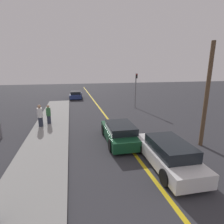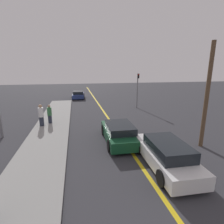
{
  "view_description": "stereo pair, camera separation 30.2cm",
  "coord_description": "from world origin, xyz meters",
  "px_view_note": "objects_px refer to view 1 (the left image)",
  "views": [
    {
      "loc": [
        -3.33,
        1.09,
        4.71
      ],
      "look_at": [
        -0.43,
        13.42,
        1.58
      ],
      "focal_mm": 28.0,
      "sensor_mm": 36.0,
      "label": 1
    },
    {
      "loc": [
        -3.03,
        1.03,
        4.71
      ],
      "look_at": [
        -0.43,
        13.42,
        1.58
      ],
      "focal_mm": 28.0,
      "sensor_mm": 36.0,
      "label": 2
    }
  ],
  "objects_px": {
    "car_far_distant": "(76,95)",
    "pedestrian_far_standing": "(40,116)",
    "car_near_right_lane": "(168,153)",
    "utility_pole": "(207,96)",
    "traffic_light": "(136,87)",
    "car_ahead_center": "(120,132)",
    "pedestrian_by_sign": "(49,114)"
  },
  "relations": [
    {
      "from": "car_far_distant",
      "to": "pedestrian_far_standing",
      "type": "distance_m",
      "value": 14.62
    },
    {
      "from": "pedestrian_by_sign",
      "to": "car_far_distant",
      "type": "bearing_deg",
      "value": 78.74
    },
    {
      "from": "pedestrian_by_sign",
      "to": "pedestrian_far_standing",
      "type": "bearing_deg",
      "value": -132.17
    },
    {
      "from": "car_ahead_center",
      "to": "car_far_distant",
      "type": "distance_m",
      "value": 18.54
    },
    {
      "from": "pedestrian_far_standing",
      "to": "pedestrian_by_sign",
      "type": "distance_m",
      "value": 0.86
    },
    {
      "from": "car_near_right_lane",
      "to": "utility_pole",
      "type": "distance_m",
      "value": 4.5
    },
    {
      "from": "car_near_right_lane",
      "to": "car_far_distant",
      "type": "xyz_separation_m",
      "value": [
        -3.74,
        21.85,
        -0.07
      ]
    },
    {
      "from": "car_far_distant",
      "to": "pedestrian_by_sign",
      "type": "height_order",
      "value": "pedestrian_by_sign"
    },
    {
      "from": "car_ahead_center",
      "to": "traffic_light",
      "type": "bearing_deg",
      "value": 65.41
    },
    {
      "from": "traffic_light",
      "to": "car_far_distant",
      "type": "bearing_deg",
      "value": 128.08
    },
    {
      "from": "car_ahead_center",
      "to": "car_near_right_lane",
      "type": "bearing_deg",
      "value": -65.29
    },
    {
      "from": "car_near_right_lane",
      "to": "traffic_light",
      "type": "xyz_separation_m",
      "value": [
        3.21,
        12.99,
        1.89
      ]
    },
    {
      "from": "pedestrian_far_standing",
      "to": "car_far_distant",
      "type": "bearing_deg",
      "value": 77.01
    },
    {
      "from": "car_far_distant",
      "to": "traffic_light",
      "type": "height_order",
      "value": "traffic_light"
    },
    {
      "from": "car_ahead_center",
      "to": "car_far_distant",
      "type": "bearing_deg",
      "value": 98.57
    },
    {
      "from": "car_far_distant",
      "to": "pedestrian_by_sign",
      "type": "distance_m",
      "value": 13.88
    },
    {
      "from": "car_near_right_lane",
      "to": "traffic_light",
      "type": "bearing_deg",
      "value": 78.43
    },
    {
      "from": "car_ahead_center",
      "to": "traffic_light",
      "type": "relative_size",
      "value": 1.08
    },
    {
      "from": "pedestrian_by_sign",
      "to": "traffic_light",
      "type": "bearing_deg",
      "value": 26.15
    },
    {
      "from": "car_near_right_lane",
      "to": "pedestrian_far_standing",
      "type": "xyz_separation_m",
      "value": [
        -7.02,
        7.61,
        0.36
      ]
    },
    {
      "from": "pedestrian_far_standing",
      "to": "traffic_light",
      "type": "bearing_deg",
      "value": 27.72
    },
    {
      "from": "car_near_right_lane",
      "to": "car_far_distant",
      "type": "distance_m",
      "value": 22.17
    },
    {
      "from": "car_ahead_center",
      "to": "pedestrian_by_sign",
      "type": "bearing_deg",
      "value": 137.6
    },
    {
      "from": "car_far_distant",
      "to": "pedestrian_far_standing",
      "type": "bearing_deg",
      "value": -99.96
    },
    {
      "from": "pedestrian_by_sign",
      "to": "traffic_light",
      "type": "xyz_separation_m",
      "value": [
        9.66,
        4.74,
        1.62
      ]
    },
    {
      "from": "pedestrian_far_standing",
      "to": "utility_pole",
      "type": "xyz_separation_m",
      "value": [
        10.39,
        -5.91,
        2.1
      ]
    },
    {
      "from": "car_far_distant",
      "to": "utility_pole",
      "type": "height_order",
      "value": "utility_pole"
    },
    {
      "from": "pedestrian_far_standing",
      "to": "pedestrian_by_sign",
      "type": "relative_size",
      "value": 1.11
    },
    {
      "from": "car_near_right_lane",
      "to": "traffic_light",
      "type": "height_order",
      "value": "traffic_light"
    },
    {
      "from": "traffic_light",
      "to": "pedestrian_far_standing",
      "type": "bearing_deg",
      "value": -152.28
    },
    {
      "from": "car_far_distant",
      "to": "traffic_light",
      "type": "xyz_separation_m",
      "value": [
        6.95,
        -8.86,
        1.96
      ]
    },
    {
      "from": "car_near_right_lane",
      "to": "car_far_distant",
      "type": "bearing_deg",
      "value": 102.0
    }
  ]
}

